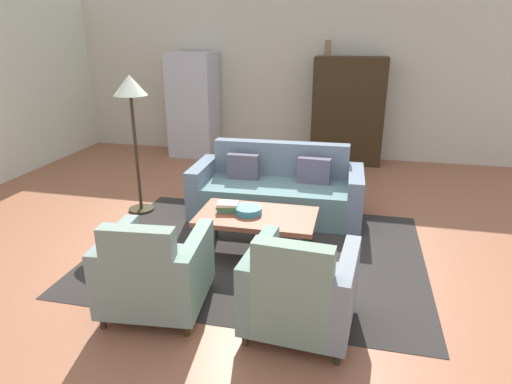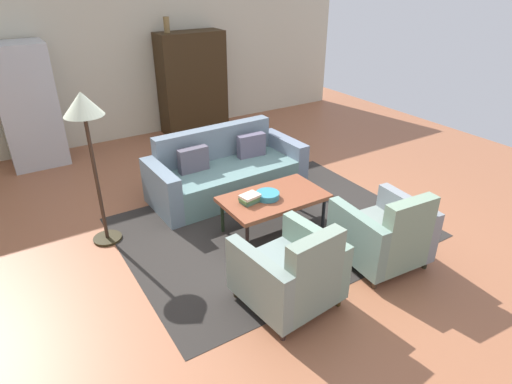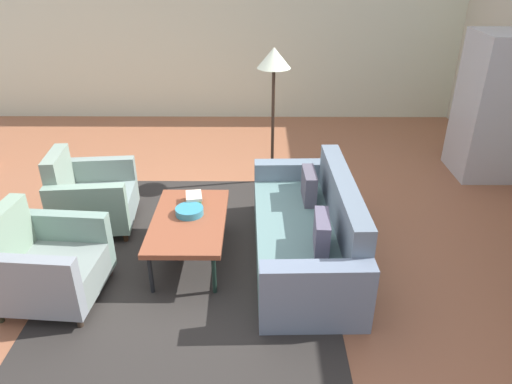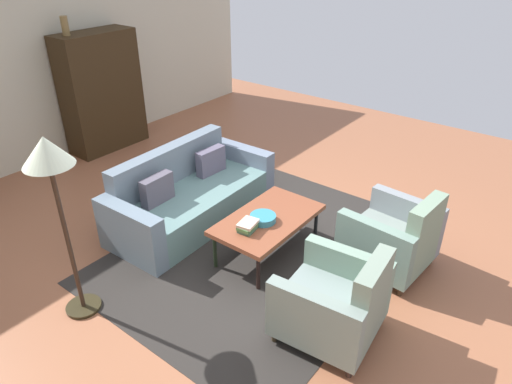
{
  "view_description": "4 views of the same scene",
  "coord_description": "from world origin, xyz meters",
  "px_view_note": "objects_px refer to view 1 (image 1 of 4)",
  "views": [
    {
      "loc": [
        1.03,
        -3.94,
        2.22
      ],
      "look_at": [
        0.01,
        0.51,
        0.55
      ],
      "focal_mm": 31.27,
      "sensor_mm": 36.0,
      "label": 1
    },
    {
      "loc": [
        -2.42,
        -3.48,
        2.8
      ],
      "look_at": [
        -0.08,
        0.23,
        0.51
      ],
      "focal_mm": 30.37,
      "sensor_mm": 36.0,
      "label": 2
    },
    {
      "loc": [
        3.97,
        0.8,
        2.79
      ],
      "look_at": [
        -0.19,
        0.77,
        0.59
      ],
      "focal_mm": 33.19,
      "sensor_mm": 36.0,
      "label": 3
    },
    {
      "loc": [
        -3.21,
        -2.28,
        3.06
      ],
      "look_at": [
        0.16,
        0.33,
        0.66
      ],
      "focal_mm": 32.55,
      "sensor_mm": 36.0,
      "label": 4
    }
  ],
  "objects_px": {
    "coffee_table": "(257,218)",
    "vase_tall": "(328,48)",
    "cabinet": "(348,111)",
    "refrigerator": "(194,105)",
    "couch": "(277,191)",
    "book_stack": "(228,207)",
    "armchair_right": "(299,293)",
    "floor_lamp": "(131,98)",
    "fruit_bowl": "(249,211)",
    "armchair_left": "(154,275)"
  },
  "relations": [
    {
      "from": "book_stack",
      "to": "floor_lamp",
      "type": "xyz_separation_m",
      "value": [
        -1.43,
        0.83,
        0.94
      ]
    },
    {
      "from": "couch",
      "to": "coffee_table",
      "type": "distance_m",
      "value": 1.19
    },
    {
      "from": "couch",
      "to": "vase_tall",
      "type": "distance_m",
      "value": 3.07
    },
    {
      "from": "couch",
      "to": "book_stack",
      "type": "relative_size",
      "value": 9.04
    },
    {
      "from": "armchair_right",
      "to": "floor_lamp",
      "type": "relative_size",
      "value": 0.51
    },
    {
      "from": "armchair_right",
      "to": "refrigerator",
      "type": "relative_size",
      "value": 0.48
    },
    {
      "from": "couch",
      "to": "cabinet",
      "type": "xyz_separation_m",
      "value": [
        0.75,
        2.58,
        0.61
      ]
    },
    {
      "from": "armchair_left",
      "to": "fruit_bowl",
      "type": "distance_m",
      "value": 1.28
    },
    {
      "from": "vase_tall",
      "to": "floor_lamp",
      "type": "distance_m",
      "value": 3.62
    },
    {
      "from": "couch",
      "to": "book_stack",
      "type": "distance_m",
      "value": 1.23
    },
    {
      "from": "cabinet",
      "to": "floor_lamp",
      "type": "xyz_separation_m",
      "value": [
        -2.49,
        -2.92,
        0.54
      ]
    },
    {
      "from": "book_stack",
      "to": "refrigerator",
      "type": "height_order",
      "value": "refrigerator"
    },
    {
      "from": "book_stack",
      "to": "floor_lamp",
      "type": "bearing_deg",
      "value": 149.92
    },
    {
      "from": "cabinet",
      "to": "refrigerator",
      "type": "distance_m",
      "value": 2.77
    },
    {
      "from": "couch",
      "to": "refrigerator",
      "type": "height_order",
      "value": "refrigerator"
    },
    {
      "from": "fruit_bowl",
      "to": "refrigerator",
      "type": "distance_m",
      "value": 4.16
    },
    {
      "from": "couch",
      "to": "fruit_bowl",
      "type": "xyz_separation_m",
      "value": [
        -0.08,
        -1.19,
        0.2
      ]
    },
    {
      "from": "refrigerator",
      "to": "floor_lamp",
      "type": "distance_m",
      "value": 2.88
    },
    {
      "from": "couch",
      "to": "armchair_left",
      "type": "height_order",
      "value": "armchair_left"
    },
    {
      "from": "armchair_right",
      "to": "floor_lamp",
      "type": "bearing_deg",
      "value": 143.64
    },
    {
      "from": "fruit_bowl",
      "to": "floor_lamp",
      "type": "bearing_deg",
      "value": 152.95
    },
    {
      "from": "couch",
      "to": "book_stack",
      "type": "xyz_separation_m",
      "value": [
        -0.31,
        -1.17,
        0.21
      ]
    },
    {
      "from": "couch",
      "to": "armchair_right",
      "type": "xyz_separation_m",
      "value": [
        0.6,
        -2.35,
        0.06
      ]
    },
    {
      "from": "vase_tall",
      "to": "armchair_left",
      "type": "bearing_deg",
      "value": -100.85
    },
    {
      "from": "refrigerator",
      "to": "armchair_left",
      "type": "bearing_deg",
      "value": -73.51
    },
    {
      "from": "couch",
      "to": "coffee_table",
      "type": "height_order",
      "value": "couch"
    },
    {
      "from": "armchair_right",
      "to": "fruit_bowl",
      "type": "height_order",
      "value": "armchair_right"
    },
    {
      "from": "coffee_table",
      "to": "vase_tall",
      "type": "bearing_deg",
      "value": 84.68
    },
    {
      "from": "fruit_bowl",
      "to": "book_stack",
      "type": "xyz_separation_m",
      "value": [
        -0.23,
        0.02,
        0.02
      ]
    },
    {
      "from": "armchair_right",
      "to": "refrigerator",
      "type": "xyz_separation_m",
      "value": [
        -2.62,
        4.82,
        0.58
      ]
    },
    {
      "from": "coffee_table",
      "to": "vase_tall",
      "type": "xyz_separation_m",
      "value": [
        0.35,
        3.76,
        1.52
      ]
    },
    {
      "from": "fruit_bowl",
      "to": "coffee_table",
      "type": "bearing_deg",
      "value": 0.0
    },
    {
      "from": "armchair_left",
      "to": "fruit_bowl",
      "type": "xyz_separation_m",
      "value": [
        0.51,
        1.17,
        0.14
      ]
    },
    {
      "from": "coffee_table",
      "to": "vase_tall",
      "type": "height_order",
      "value": "vase_tall"
    },
    {
      "from": "armchair_left",
      "to": "book_stack",
      "type": "height_order",
      "value": "armchair_left"
    },
    {
      "from": "vase_tall",
      "to": "book_stack",
      "type": "bearing_deg",
      "value": -100.04
    },
    {
      "from": "cabinet",
      "to": "couch",
      "type": "bearing_deg",
      "value": -106.29
    },
    {
      "from": "coffee_table",
      "to": "fruit_bowl",
      "type": "xyz_separation_m",
      "value": [
        -0.09,
        0.0,
        0.07
      ]
    },
    {
      "from": "armchair_right",
      "to": "vase_tall",
      "type": "xyz_separation_m",
      "value": [
        -0.24,
        4.92,
        1.59
      ]
    },
    {
      "from": "coffee_table",
      "to": "book_stack",
      "type": "bearing_deg",
      "value": 176.82
    },
    {
      "from": "couch",
      "to": "vase_tall",
      "type": "relative_size",
      "value": 8.19
    },
    {
      "from": "book_stack",
      "to": "floor_lamp",
      "type": "relative_size",
      "value": 0.14
    },
    {
      "from": "couch",
      "to": "refrigerator",
      "type": "bearing_deg",
      "value": -52.34
    },
    {
      "from": "cabinet",
      "to": "coffee_table",
      "type": "bearing_deg",
      "value": -101.28
    },
    {
      "from": "floor_lamp",
      "to": "book_stack",
      "type": "bearing_deg",
      "value": -30.08
    },
    {
      "from": "armchair_right",
      "to": "coffee_table",
      "type": "bearing_deg",
      "value": 121.41
    },
    {
      "from": "fruit_bowl",
      "to": "vase_tall",
      "type": "height_order",
      "value": "vase_tall"
    },
    {
      "from": "coffee_table",
      "to": "floor_lamp",
      "type": "height_order",
      "value": "floor_lamp"
    },
    {
      "from": "fruit_bowl",
      "to": "couch",
      "type": "bearing_deg",
      "value": 85.96
    },
    {
      "from": "vase_tall",
      "to": "refrigerator",
      "type": "bearing_deg",
      "value": -177.59
    }
  ]
}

